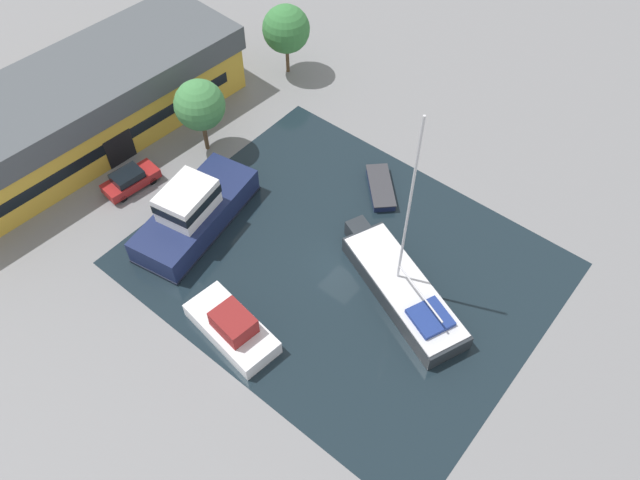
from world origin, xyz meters
TOP-DOWN VIEW (x-y plane):
  - ground_plane at (0.00, 0.00)m, footprint 440.00×440.00m
  - water_canal at (0.00, 0.00)m, footprint 21.63×26.53m
  - warehouse_building at (-2.69, 23.88)m, footprint 27.22×10.92m
  - quay_tree_near_building at (2.23, 15.45)m, footprint 3.86×3.86m
  - quay_tree_by_water at (13.94, 17.14)m, footprint 4.08×4.08m
  - parked_car at (-4.39, 16.76)m, footprint 4.41×2.27m
  - sailboat_moored at (0.44, -4.54)m, footprint 6.97×11.71m
  - motor_cruiser at (-3.91, 10.21)m, footprint 10.80×5.77m
  - small_dinghy at (7.19, 2.01)m, footprint 4.35×4.31m
  - cabin_boat at (-8.70, 1.89)m, footprint 3.55×6.65m

SIDE VIEW (x-z plane):
  - ground_plane at x=0.00m, z-range 0.00..0.00m
  - water_canal at x=0.00m, z-range 0.00..0.01m
  - small_dinghy at x=7.19m, z-range 0.01..0.64m
  - sailboat_moored at x=0.44m, z-range -6.56..8.06m
  - parked_car at x=-4.39m, z-range 0.01..1.57m
  - cabin_boat at x=-8.70m, z-range -0.33..2.03m
  - motor_cruiser at x=-3.91m, z-range -0.54..3.45m
  - warehouse_building at x=-2.69m, z-range 0.04..5.79m
  - quay_tree_by_water at x=13.94m, z-range 1.10..7.41m
  - quay_tree_near_building at x=2.23m, z-range 1.19..7.46m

